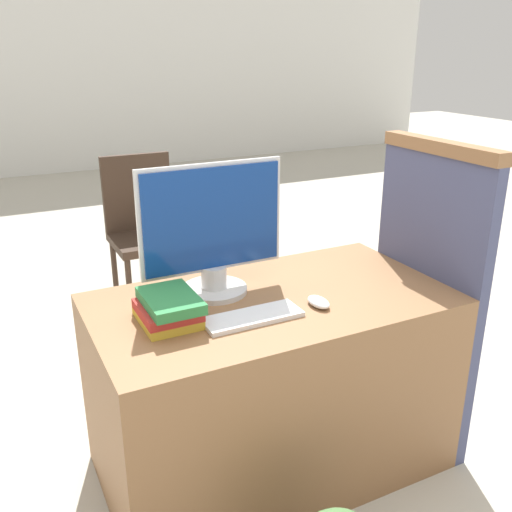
% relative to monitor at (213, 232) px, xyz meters
% --- Properties ---
extents(wall_back, '(12.00, 0.06, 2.80)m').
position_rel_monitor_xyz_m(wall_back, '(0.17, 6.05, 0.43)').
color(wall_back, white).
rests_on(wall_back, ground_plane).
extents(desk, '(1.30, 0.72, 0.73)m').
position_rel_monitor_xyz_m(desk, '(0.17, -0.14, -0.60)').
color(desk, '#8C603D').
rests_on(desk, ground_plane).
extents(carrel_divider, '(0.07, 0.58, 1.26)m').
position_rel_monitor_xyz_m(carrel_divider, '(0.84, -0.21, -0.33)').
color(carrel_divider, '#474C70').
rests_on(carrel_divider, ground_plane).
extents(monitor, '(0.54, 0.24, 0.48)m').
position_rel_monitor_xyz_m(monitor, '(0.00, 0.00, 0.00)').
color(monitor, silver).
rests_on(monitor, desk).
extents(keyboard, '(0.34, 0.12, 0.02)m').
position_rel_monitor_xyz_m(keyboard, '(0.03, -0.26, -0.23)').
color(keyboard, white).
rests_on(keyboard, desk).
extents(mouse, '(0.06, 0.11, 0.03)m').
position_rel_monitor_xyz_m(mouse, '(0.28, -0.28, -0.22)').
color(mouse, white).
rests_on(mouse, desk).
extents(book_stack, '(0.18, 0.25, 0.10)m').
position_rel_monitor_xyz_m(book_stack, '(-0.23, -0.16, -0.18)').
color(book_stack, gold).
rests_on(book_stack, desk).
extents(far_chair, '(0.44, 0.44, 0.95)m').
position_rel_monitor_xyz_m(far_chair, '(0.19, 1.63, -0.44)').
color(far_chair, '#38281E').
rests_on(far_chair, ground_plane).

